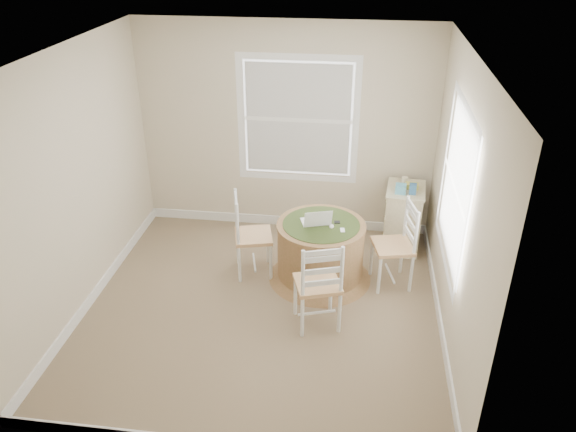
# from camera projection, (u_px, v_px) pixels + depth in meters

# --- Properties ---
(room) EXTENTS (3.64, 3.64, 2.64)m
(room) POSITION_uv_depth(u_px,v_px,m) (280.00, 189.00, 5.34)
(room) COLOR #856B54
(room) RESTS_ON ground
(round_table) EXTENTS (1.14, 1.14, 0.69)m
(round_table) POSITION_uv_depth(u_px,v_px,m) (320.00, 249.00, 6.14)
(round_table) COLOR #946542
(round_table) RESTS_ON ground
(chair_left) EXTENTS (0.49, 0.51, 0.95)m
(chair_left) POSITION_uv_depth(u_px,v_px,m) (253.00, 235.00, 6.20)
(chair_left) COLOR white
(chair_left) RESTS_ON ground
(chair_near) EXTENTS (0.52, 0.51, 0.95)m
(chair_near) POSITION_uv_depth(u_px,v_px,m) (318.00, 283.00, 5.39)
(chair_near) COLOR white
(chair_near) RESTS_ON ground
(chair_right) EXTENTS (0.49, 0.50, 0.95)m
(chair_right) POSITION_uv_depth(u_px,v_px,m) (393.00, 246.00, 6.00)
(chair_right) COLOR white
(chair_right) RESTS_ON ground
(laptop) EXTENTS (0.36, 0.34, 0.21)m
(laptop) POSITION_uv_depth(u_px,v_px,m) (316.00, 221.00, 6.00)
(laptop) COLOR white
(laptop) RESTS_ON round_table
(mouse) EXTENTS (0.06, 0.09, 0.03)m
(mouse) POSITION_uv_depth(u_px,v_px,m) (331.00, 226.00, 5.94)
(mouse) COLOR white
(mouse) RESTS_ON round_table
(phone) EXTENTS (0.06, 0.10, 0.02)m
(phone) POSITION_uv_depth(u_px,v_px,m) (342.00, 231.00, 5.88)
(phone) COLOR #B7BABF
(phone) RESTS_ON round_table
(keys) EXTENTS (0.07, 0.06, 0.02)m
(keys) POSITION_uv_depth(u_px,v_px,m) (337.00, 223.00, 6.02)
(keys) COLOR black
(keys) RESTS_ON round_table
(corner_chest) EXTENTS (0.49, 0.63, 0.78)m
(corner_chest) POSITION_uv_depth(u_px,v_px,m) (403.00, 218.00, 6.73)
(corner_chest) COLOR beige
(corner_chest) RESTS_ON ground
(tissue_box) EXTENTS (0.13, 0.13, 0.10)m
(tissue_box) POSITION_uv_depth(u_px,v_px,m) (401.00, 189.00, 6.42)
(tissue_box) COLOR #54A5C1
(tissue_box) RESTS_ON corner_chest
(box_yellow) EXTENTS (0.16, 0.11, 0.06)m
(box_yellow) POSITION_uv_depth(u_px,v_px,m) (412.00, 186.00, 6.54)
(box_yellow) COLOR #D4C84B
(box_yellow) RESTS_ON corner_chest
(box_blue) EXTENTS (0.09, 0.09, 0.12)m
(box_blue) POSITION_uv_depth(u_px,v_px,m) (413.00, 189.00, 6.40)
(box_blue) COLOR #34689C
(box_blue) RESTS_ON corner_chest
(cup_cream) EXTENTS (0.07, 0.07, 0.09)m
(cup_cream) POSITION_uv_depth(u_px,v_px,m) (405.00, 180.00, 6.64)
(cup_cream) COLOR beige
(cup_cream) RESTS_ON corner_chest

